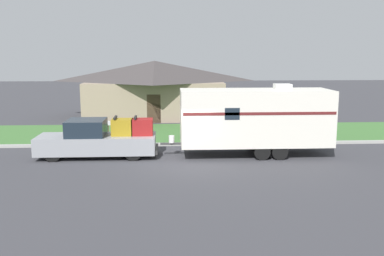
% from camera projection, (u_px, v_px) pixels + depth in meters
% --- Properties ---
extents(ground_plane, '(120.00, 120.00, 0.00)m').
position_uv_depth(ground_plane, '(186.00, 162.00, 20.08)').
color(ground_plane, '#38383D').
extents(curb_strip, '(80.00, 0.30, 0.14)m').
position_uv_depth(curb_strip, '(183.00, 144.00, 23.76)').
color(curb_strip, '#999993').
rests_on(curb_strip, ground_plane).
extents(lawn_strip, '(80.00, 7.00, 0.03)m').
position_uv_depth(lawn_strip, '(181.00, 133.00, 27.36)').
color(lawn_strip, '#3D6B33').
rests_on(lawn_strip, ground_plane).
extents(house_across_street, '(11.38, 7.33, 4.46)m').
position_uv_depth(house_across_street, '(155.00, 88.00, 34.26)').
color(house_across_street, gray).
rests_on(house_across_street, ground_plane).
extents(pickup_truck, '(5.86, 2.00, 2.00)m').
position_uv_depth(pickup_truck, '(99.00, 140.00, 21.01)').
color(pickup_truck, black).
rests_on(pickup_truck, ground_plane).
extents(travel_trailer, '(8.42, 2.47, 3.56)m').
position_uv_depth(travel_trailer, '(255.00, 117.00, 21.25)').
color(travel_trailer, black).
rests_on(travel_trailer, ground_plane).
extents(mailbox, '(0.48, 0.20, 1.30)m').
position_uv_depth(mailbox, '(108.00, 126.00, 23.97)').
color(mailbox, brown).
rests_on(mailbox, ground_plane).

